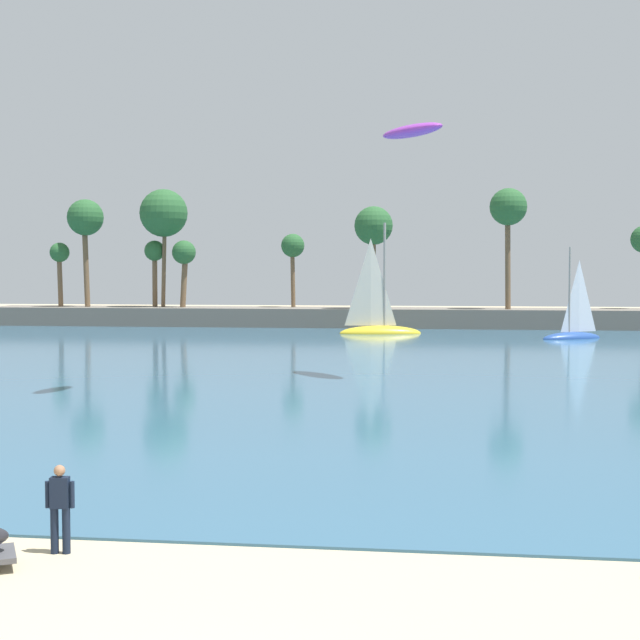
% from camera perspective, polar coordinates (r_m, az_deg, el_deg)
% --- Properties ---
extents(sea, '(220.00, 108.84, 0.06)m').
position_cam_1_polar(sea, '(71.69, 4.93, -1.15)').
color(sea, '#33607F').
rests_on(sea, ground).
extents(palm_headland, '(80.09, 6.29, 13.10)m').
position_cam_1_polar(palm_headland, '(85.95, 4.43, 1.85)').
color(palm_headland, slate).
rests_on(palm_headland, ground).
extents(person_rigging_by_gear, '(0.55, 0.24, 1.67)m').
position_cam_1_polar(person_rigging_by_gear, '(18.13, -15.76, -11.00)').
color(person_rigging_by_gear, '#141E33').
rests_on(person_rigging_by_gear, ground).
extents(sailboat_near_shore, '(5.30, 3.92, 7.54)m').
position_cam_1_polar(sailboat_near_shore, '(73.52, 15.36, -0.58)').
color(sailboat_near_shore, '#234793').
rests_on(sailboat_near_shore, sea).
extents(sailboat_mid_bay, '(7.05, 3.20, 9.86)m').
position_cam_1_polar(sailboat_mid_bay, '(76.63, 3.64, -0.18)').
color(sailboat_mid_bay, yellow).
rests_on(sailboat_mid_bay, sea).
extents(kite_aloft_low_near_shore, '(3.84, 4.15, 0.73)m').
position_cam_1_polar(kite_aloft_low_near_shore, '(45.10, 5.69, 11.54)').
color(kite_aloft_low_near_shore, purple).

